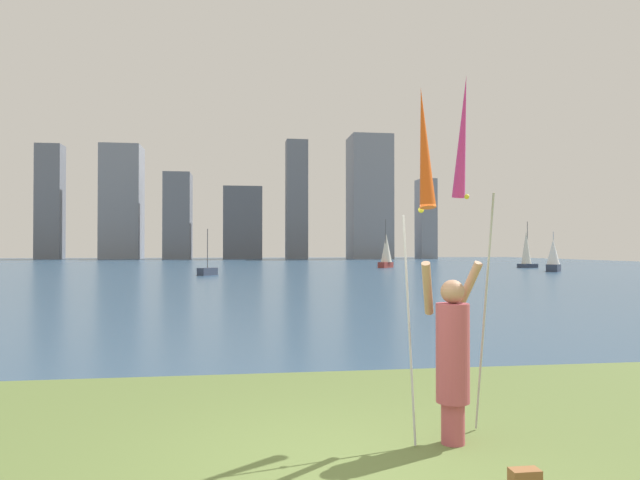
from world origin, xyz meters
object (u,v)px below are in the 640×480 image
Objects in this scene: person at (452,354)px; sailboat_5 at (386,251)px; kite_flag_left at (424,155)px; kite_flag_right at (463,144)px; sailboat_2 at (207,271)px; sailboat_3 at (526,250)px; sailboat_0 at (553,257)px.

sailboat_5 reaches higher than person.
sailboat_5 is (13.70, 54.24, -1.28)m from kite_flag_left.
kite_flag_right is at bearing 52.14° from kite_flag_left.
sailboat_3 is (32.30, 12.52, 1.52)m from sailboat_2.
kite_flag_right reaches higher than kite_flag_left.
sailboat_2 is (-29.72, -2.79, -0.95)m from sailboat_0.
person is 2.53m from kite_flag_right.
sailboat_5 is at bearing 75.83° from kite_flag_left.
sailboat_3 is at bearing -9.17° from sailboat_5.
kite_flag_left is at bearing -121.29° from sailboat_0.
sailboat_5 reaches higher than kite_flag_left.
sailboat_2 is 0.73× the size of sailboat_3.
kite_flag_right reaches higher than sailboat_2.
person is 0.52× the size of kite_flag_left.
person is at bearing -119.77° from kite_flag_right.
sailboat_5 is (12.84, 53.14, -1.61)m from kite_flag_right.
kite_flag_right is 1.18× the size of sailboat_0.
person is 0.38× the size of sailboat_5.
sailboat_2 is at bearing 95.93° from kite_flag_left.
person is at bearing -103.83° from sailboat_5.
kite_flag_right is (0.86, 1.10, 0.33)m from kite_flag_left.
sailboat_3 reaches higher than sailboat_0.
person is 39.29m from sailboat_2.
kite_flag_left is 1.43m from kite_flag_right.
sailboat_0 is 29.86m from sailboat_2.
kite_flag_right is at bearing -103.59° from sailboat_5.
kite_flag_right is at bearing -82.64° from sailboat_2.
sailboat_3 is at bearing 61.47° from kite_flag_left.
kite_flag_left is at bearing -104.17° from sailboat_5.
kite_flag_right is at bearing 52.51° from person.
sailboat_2 is 34.67m from sailboat_3.
sailboat_0 is at bearing 58.90° from kite_flag_right.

